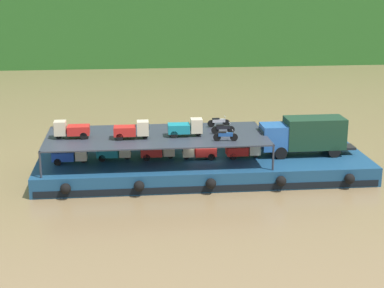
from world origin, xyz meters
TOP-DOWN VIEW (x-y plane):
  - ground_plane at (0.00, 0.00)m, footprint 400.00×400.00m
  - cargo_barge at (0.00, -0.04)m, footprint 26.61×8.94m
  - covered_lorry at (8.32, 0.09)m, footprint 7.86×2.31m
  - cargo_rack at (-3.80, 0.00)m, footprint 17.41×7.50m
  - mini_truck_lower_stern at (-10.57, -0.29)m, footprint 2.75×1.22m
  - mini_truck_lower_aft at (-7.14, 0.31)m, footprint 2.79×1.29m
  - mini_truck_lower_mid at (-3.67, 0.20)m, footprint 2.75×1.21m
  - mini_truck_lower_fore at (-0.45, -0.17)m, footprint 2.75×1.21m
  - mini_truck_lower_bow at (3.22, -0.24)m, footprint 2.75×1.22m
  - mini_truck_upper_stern at (-10.43, -0.13)m, footprint 2.74×1.21m
  - mini_truck_upper_mid at (-5.71, -0.76)m, footprint 2.76×1.23m
  - mini_truck_upper_fore at (-1.49, -0.43)m, footprint 2.76×1.23m
  - motorcycle_upper_port at (1.37, -2.25)m, footprint 1.90×0.55m
  - motorcycle_upper_centre at (1.52, -0.00)m, footprint 1.90×0.55m
  - motorcycle_upper_stbd at (1.50, 2.25)m, footprint 1.90×0.55m

SIDE VIEW (x-z plane):
  - ground_plane at x=0.00m, z-range 0.00..0.00m
  - cargo_barge at x=0.00m, z-range 0.00..1.50m
  - mini_truck_lower_stern at x=-10.57m, z-range 1.50..2.88m
  - mini_truck_lower_aft at x=-7.14m, z-range 1.50..2.88m
  - mini_truck_lower_mid at x=-3.67m, z-range 1.50..2.88m
  - mini_truck_lower_fore at x=-0.45m, z-range 1.50..2.88m
  - mini_truck_lower_bow at x=3.22m, z-range 1.50..2.88m
  - covered_lorry at x=8.32m, z-range 1.64..4.74m
  - cargo_rack at x=-3.80m, z-range 2.44..4.44m
  - motorcycle_upper_port at x=1.37m, z-range 3.50..4.37m
  - motorcycle_upper_centre at x=1.52m, z-range 3.50..4.37m
  - motorcycle_upper_stbd at x=1.50m, z-range 3.50..4.37m
  - mini_truck_upper_stern at x=-10.43m, z-range 3.50..4.88m
  - mini_truck_upper_mid at x=-5.71m, z-range 3.50..4.88m
  - mini_truck_upper_fore at x=-1.49m, z-range 3.50..4.88m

